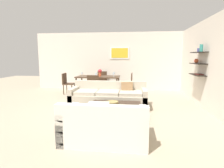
% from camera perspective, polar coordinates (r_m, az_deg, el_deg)
% --- Properties ---
extents(ground_plane, '(18.00, 18.00, 0.00)m').
position_cam_1_polar(ground_plane, '(5.54, -2.48, -7.96)').
color(ground_plane, tan).
extents(back_wall_unit, '(8.40, 0.09, 2.70)m').
position_cam_1_polar(back_wall_unit, '(8.79, 3.28, 7.04)').
color(back_wall_unit, silver).
rests_on(back_wall_unit, ground).
extents(right_wall_shelf_unit, '(0.34, 8.20, 2.70)m').
position_cam_1_polar(right_wall_shelf_unit, '(6.23, 27.30, 5.55)').
color(right_wall_shelf_unit, silver).
rests_on(right_wall_shelf_unit, ground).
extents(sofa_beige, '(2.34, 0.90, 0.78)m').
position_cam_1_polar(sofa_beige, '(5.77, -0.97, -4.29)').
color(sofa_beige, '#B2A893').
rests_on(sofa_beige, ground).
extents(loveseat_white, '(1.56, 0.90, 0.78)m').
position_cam_1_polar(loveseat_white, '(3.50, -2.33, -12.85)').
color(loveseat_white, silver).
rests_on(loveseat_white, ground).
extents(coffee_table, '(1.28, 0.92, 0.38)m').
position_cam_1_polar(coffee_table, '(4.67, 0.97, -8.66)').
color(coffee_table, '#38281E').
rests_on(coffee_table, ground).
extents(decorative_bowl, '(0.30, 0.30, 0.08)m').
position_cam_1_polar(decorative_bowl, '(4.62, 0.09, -5.84)').
color(decorative_bowl, '#99844C').
rests_on(decorative_bowl, coffee_table).
extents(apple_on_coffee_table, '(0.08, 0.08, 0.08)m').
position_cam_1_polar(apple_on_coffee_table, '(4.51, -2.83, -6.27)').
color(apple_on_coffee_table, red).
rests_on(apple_on_coffee_table, coffee_table).
extents(dining_table, '(1.79, 0.92, 0.75)m').
position_cam_1_polar(dining_table, '(7.83, -4.31, 1.91)').
color(dining_table, '#422D1E').
rests_on(dining_table, ground).
extents(dining_chair_right_near, '(0.44, 0.44, 0.88)m').
position_cam_1_polar(dining_chair_right_near, '(7.49, 5.20, 0.27)').
color(dining_chair_right_near, '#422D1E').
rests_on(dining_chair_right_near, ground).
extents(dining_chair_foot, '(0.44, 0.44, 0.88)m').
position_cam_1_polar(dining_chair_foot, '(7.01, -5.70, -0.30)').
color(dining_chair_foot, '#422D1E').
rests_on(dining_chair_foot, ground).
extents(dining_chair_head, '(0.44, 0.44, 0.88)m').
position_cam_1_polar(dining_chair_head, '(8.69, -3.17, 1.41)').
color(dining_chair_head, '#422D1E').
rests_on(dining_chair_head, ground).
extents(dining_chair_left_near, '(0.44, 0.44, 0.88)m').
position_cam_1_polar(dining_chair_left_near, '(8.02, -13.76, 0.59)').
color(dining_chair_left_near, '#422D1E').
rests_on(dining_chair_left_near, ground).
extents(dining_chair_right_far, '(0.44, 0.44, 0.88)m').
position_cam_1_polar(dining_chair_right_far, '(7.90, 5.30, 0.69)').
color(dining_chair_right_far, '#422D1E').
rests_on(dining_chair_right_far, ground).
extents(wine_glass_right_near, '(0.06, 0.06, 0.15)m').
position_cam_1_polar(wine_glass_right_near, '(7.59, 0.46, 3.06)').
color(wine_glass_right_near, silver).
rests_on(wine_glass_right_near, dining_table).
extents(wine_glass_head, '(0.06, 0.06, 0.17)m').
position_cam_1_polar(wine_glass_head, '(8.20, -3.77, 3.54)').
color(wine_glass_head, silver).
rests_on(wine_glass_head, dining_table).
extents(wine_glass_foot, '(0.07, 0.07, 0.18)m').
position_cam_1_polar(wine_glass_foot, '(7.42, -4.94, 3.09)').
color(wine_glass_foot, silver).
rests_on(wine_glass_foot, dining_table).
extents(wine_glass_right_far, '(0.08, 0.08, 0.18)m').
position_cam_1_polar(wine_glass_right_far, '(7.82, 0.66, 3.41)').
color(wine_glass_right_far, silver).
rests_on(wine_glass_right_far, dining_table).
extents(wine_glass_left_near, '(0.06, 0.06, 0.18)m').
position_cam_1_polar(wine_glass_left_near, '(7.86, -9.28, 3.28)').
color(wine_glass_left_near, silver).
rests_on(wine_glass_left_near, dining_table).
extents(centerpiece_vase, '(0.16, 0.16, 0.30)m').
position_cam_1_polar(centerpiece_vase, '(7.85, -3.78, 3.72)').
color(centerpiece_vase, '#D85933').
rests_on(centerpiece_vase, dining_table).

